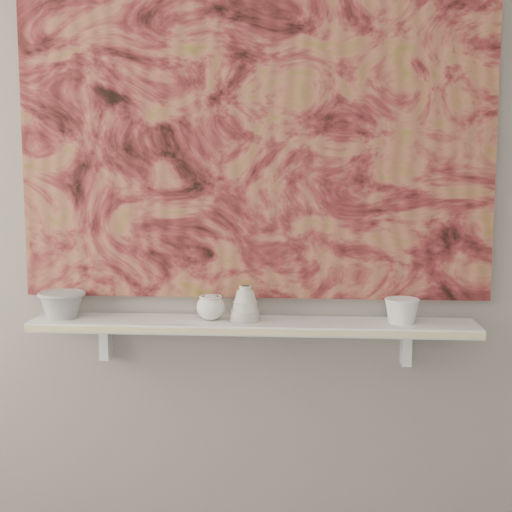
# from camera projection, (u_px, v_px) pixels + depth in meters

# --- Properties ---
(wall_back) EXTENTS (3.60, 0.00, 3.60)m
(wall_back) POSITION_uv_depth(u_px,v_px,m) (254.00, 186.00, 2.28)
(wall_back) COLOR gray
(wall_back) RESTS_ON floor
(shelf) EXTENTS (1.40, 0.18, 0.03)m
(shelf) POSITION_uv_depth(u_px,v_px,m) (252.00, 325.00, 2.24)
(shelf) COLOR silver
(shelf) RESTS_ON wall_back
(shelf_stripe) EXTENTS (1.40, 0.01, 0.02)m
(shelf_stripe) POSITION_uv_depth(u_px,v_px,m) (250.00, 332.00, 2.15)
(shelf_stripe) COLOR beige
(shelf_stripe) RESTS_ON shelf
(bracket_left) EXTENTS (0.03, 0.06, 0.12)m
(bracket_left) POSITION_uv_depth(u_px,v_px,m) (106.00, 341.00, 2.35)
(bracket_left) COLOR silver
(bracket_left) RESTS_ON wall_back
(bracket_right) EXTENTS (0.03, 0.06, 0.12)m
(bracket_right) POSITION_uv_depth(u_px,v_px,m) (406.00, 346.00, 2.28)
(bracket_right) COLOR silver
(bracket_right) RESTS_ON wall_back
(painting) EXTENTS (1.50, 0.02, 1.10)m
(painting) POSITION_uv_depth(u_px,v_px,m) (254.00, 126.00, 2.25)
(painting) COLOR maroon
(painting) RESTS_ON wall_back
(house_motif) EXTENTS (0.09, 0.00, 0.08)m
(house_motif) POSITION_uv_depth(u_px,v_px,m) (396.00, 224.00, 2.24)
(house_motif) COLOR black
(house_motif) RESTS_ON painting
(bowl_grey) EXTENTS (0.15, 0.15, 0.09)m
(bowl_grey) POSITION_uv_depth(u_px,v_px,m) (62.00, 304.00, 2.28)
(bowl_grey) COLOR gray
(bowl_grey) RESTS_ON shelf
(cup_cream) EXTENTS (0.11, 0.11, 0.08)m
(cup_cream) POSITION_uv_depth(u_px,v_px,m) (211.00, 307.00, 2.25)
(cup_cream) COLOR white
(cup_cream) RESTS_ON shelf
(bell_vessel) EXTENTS (0.13, 0.13, 0.11)m
(bell_vessel) POSITION_uv_depth(u_px,v_px,m) (245.00, 303.00, 2.24)
(bell_vessel) COLOR beige
(bell_vessel) RESTS_ON shelf
(bowl_white) EXTENTS (0.13, 0.13, 0.08)m
(bowl_white) POSITION_uv_depth(u_px,v_px,m) (402.00, 311.00, 2.20)
(bowl_white) COLOR white
(bowl_white) RESTS_ON shelf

